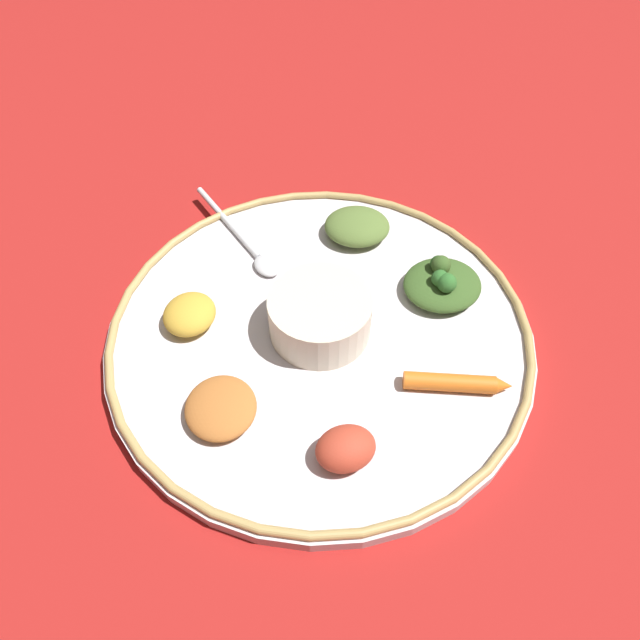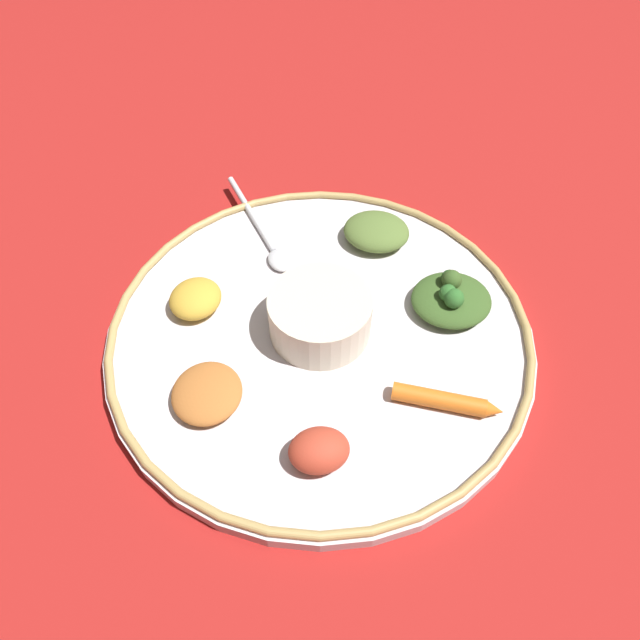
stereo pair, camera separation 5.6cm
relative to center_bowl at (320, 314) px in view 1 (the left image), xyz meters
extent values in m
plane|color=maroon|center=(0.00, 0.00, -0.04)|extent=(2.40, 2.40, 0.00)
cylinder|color=silver|center=(0.00, 0.00, -0.03)|extent=(0.41, 0.41, 0.01)
torus|color=tan|center=(0.00, 0.00, -0.02)|extent=(0.41, 0.41, 0.01)
cylinder|color=beige|center=(0.00, 0.00, 0.00)|extent=(0.10, 0.10, 0.04)
cylinder|color=#99471E|center=(0.00, 0.00, 0.02)|extent=(0.09, 0.09, 0.01)
ellipsoid|color=silver|center=(0.07, 0.07, -0.02)|extent=(0.04, 0.04, 0.01)
cylinder|color=silver|center=(0.12, 0.14, -0.02)|extent=(0.10, 0.11, 0.01)
ellipsoid|color=#385623|center=(0.08, -0.11, -0.01)|extent=(0.10, 0.11, 0.02)
sphere|color=#385623|center=(0.09, -0.10, 0.00)|extent=(0.02, 0.02, 0.02)
sphere|color=#2D6628|center=(0.07, -0.10, 0.00)|extent=(0.02, 0.02, 0.02)
sphere|color=#2D6628|center=(0.06, -0.11, 0.00)|extent=(0.02, 0.02, 0.02)
sphere|color=#23511E|center=(0.09, -0.10, 0.00)|extent=(0.02, 0.02, 0.02)
cylinder|color=orange|center=(-0.04, -0.13, -0.02)|extent=(0.03, 0.08, 0.02)
cone|color=orange|center=(-0.03, -0.17, -0.02)|extent=(0.02, 0.02, 0.01)
ellipsoid|color=#567033|center=(0.14, -0.01, -0.01)|extent=(0.08, 0.08, 0.03)
ellipsoid|color=gold|center=(-0.02, 0.12, -0.01)|extent=(0.06, 0.06, 0.03)
ellipsoid|color=#B2662D|center=(-0.11, 0.06, -0.01)|extent=(0.08, 0.08, 0.02)
ellipsoid|color=#B73D28|center=(-0.13, -0.05, -0.01)|extent=(0.06, 0.06, 0.03)
camera|label=1|loc=(-0.34, -0.08, 0.43)|focal=32.95mm
camera|label=2|loc=(-0.32, -0.13, 0.43)|focal=32.95mm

